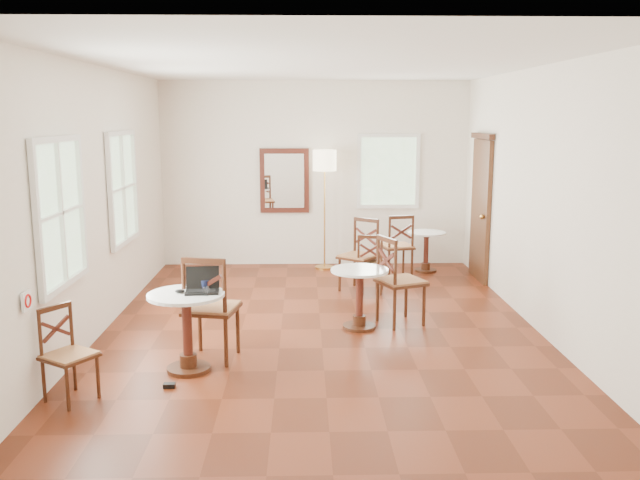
# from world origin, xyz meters

# --- Properties ---
(ground) EXTENTS (7.00, 7.00, 0.00)m
(ground) POSITION_xyz_m (0.00, 0.00, 0.00)
(ground) COLOR #632410
(ground) RESTS_ON ground
(room_shell) EXTENTS (5.02, 7.02, 3.01)m
(room_shell) POSITION_xyz_m (-0.06, 0.27, 1.89)
(room_shell) COLOR white
(room_shell) RESTS_ON ground
(cafe_table_near) EXTENTS (0.74, 0.74, 0.78)m
(cafe_table_near) POSITION_xyz_m (-1.32, -1.25, 0.48)
(cafe_table_near) COLOR #401F10
(cafe_table_near) RESTS_ON ground
(cafe_table_mid) EXTENTS (0.67, 0.67, 0.71)m
(cafe_table_mid) POSITION_xyz_m (0.45, 0.03, 0.44)
(cafe_table_mid) COLOR #401F10
(cafe_table_mid) RESTS_ON ground
(cafe_table_back) EXTENTS (0.60, 0.60, 0.64)m
(cafe_table_back) POSITION_xyz_m (1.75, 2.89, 0.40)
(cafe_table_back) COLOR #401F10
(cafe_table_back) RESTS_ON ground
(chair_near_a) EXTENTS (0.59, 0.59, 1.09)m
(chair_near_a) POSITION_xyz_m (-1.13, -0.95, 0.54)
(chair_near_a) COLOR #401F10
(chair_near_a) RESTS_ON ground
(chair_near_b) EXTENTS (0.53, 0.53, 0.83)m
(chair_near_b) POSITION_xyz_m (-2.24, -1.90, 0.42)
(chair_near_b) COLOR #401F10
(chair_near_b) RESTS_ON ground
(chair_mid_a) EXTENTS (0.44, 0.44, 0.84)m
(chair_mid_a) POSITION_xyz_m (0.74, 1.63, 0.42)
(chair_mid_a) COLOR #401F10
(chair_mid_a) RESTS_ON ground
(chair_mid_b) EXTENTS (0.64, 0.64, 1.06)m
(chair_mid_b) POSITION_xyz_m (0.93, 0.19, 0.53)
(chair_mid_b) COLOR #401F10
(chair_mid_b) RESTS_ON ground
(chair_back_a) EXTENTS (0.53, 0.53, 0.98)m
(chair_back_a) POSITION_xyz_m (1.24, 2.54, 0.49)
(chair_back_a) COLOR #401F10
(chair_back_a) RESTS_ON ground
(chair_back_b) EXTENTS (0.66, 0.66, 1.02)m
(chair_back_b) POSITION_xyz_m (0.60, 1.77, 0.51)
(chair_back_b) COLOR #401F10
(chair_back_b) RESTS_ON ground
(floor_lamp) EXTENTS (0.37, 0.37, 1.92)m
(floor_lamp) POSITION_xyz_m (0.15, 3.15, 1.62)
(floor_lamp) COLOR #BF8C3F
(floor_lamp) RESTS_ON ground
(laptop) EXTENTS (0.34, 0.29, 0.23)m
(laptop) POSITION_xyz_m (-1.17, -1.18, 0.83)
(laptop) COLOR black
(laptop) RESTS_ON cafe_table_near
(mouse) EXTENTS (0.10, 0.07, 0.04)m
(mouse) POSITION_xyz_m (-1.38, -1.24, 0.80)
(mouse) COLOR black
(mouse) RESTS_ON cafe_table_near
(navy_mug) EXTENTS (0.12, 0.08, 0.09)m
(navy_mug) POSITION_xyz_m (-1.15, -1.12, 0.82)
(navy_mug) COLOR #0F1534
(navy_mug) RESTS_ON cafe_table_near
(water_glass) EXTENTS (0.05, 0.05, 0.09)m
(water_glass) POSITION_xyz_m (-1.11, -1.34, 0.82)
(water_glass) COLOR white
(water_glass) RESTS_ON cafe_table_near
(power_adapter) EXTENTS (0.11, 0.06, 0.04)m
(power_adapter) POSITION_xyz_m (-1.43, -1.67, 0.02)
(power_adapter) COLOR black
(power_adapter) RESTS_ON ground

